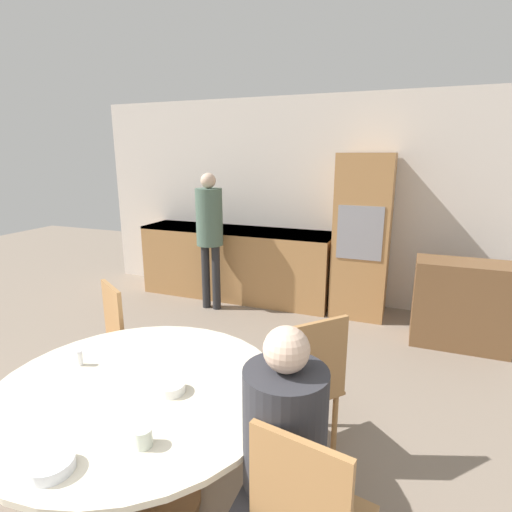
# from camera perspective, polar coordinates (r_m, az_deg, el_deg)

# --- Properties ---
(wall_back) EXTENTS (6.30, 0.05, 2.60)m
(wall_back) POSITION_cam_1_polar(r_m,az_deg,el_deg) (5.22, 8.95, 7.66)
(wall_back) COLOR silver
(wall_back) RESTS_ON ground_plane
(kitchen_counter) EXTENTS (2.56, 0.60, 0.94)m
(kitchen_counter) POSITION_cam_1_polar(r_m,az_deg,el_deg) (5.37, -2.91, -0.89)
(kitchen_counter) COLOR #AD7A47
(kitchen_counter) RESTS_ON ground_plane
(oven_unit) EXTENTS (0.62, 0.59, 1.91)m
(oven_unit) POSITION_cam_1_polar(r_m,az_deg,el_deg) (4.85, 14.95, 2.71)
(oven_unit) COLOR #AD7A47
(oven_unit) RESTS_ON ground_plane
(sideboard) EXTENTS (0.90, 0.45, 0.87)m
(sideboard) POSITION_cam_1_polar(r_m,az_deg,el_deg) (4.51, 27.24, -6.14)
(sideboard) COLOR brown
(sideboard) RESTS_ON ground_plane
(dining_table) EXTENTS (1.48, 1.48, 0.74)m
(dining_table) POSITION_cam_1_polar(r_m,az_deg,el_deg) (2.34, -16.20, -21.50)
(dining_table) COLOR brown
(dining_table) RESTS_ON ground_plane
(chair_far_left) EXTENTS (0.55, 0.55, 0.97)m
(chair_far_left) POSITION_cam_1_polar(r_m,az_deg,el_deg) (3.20, -21.00, -11.57)
(chair_far_left) COLOR #AD7A47
(chair_far_left) RESTS_ON ground_plane
(chair_far_right) EXTENTS (0.56, 0.56, 0.97)m
(chair_far_right) POSITION_cam_1_polar(r_m,az_deg,el_deg) (2.58, 7.64, -17.23)
(chair_far_right) COLOR #AD7A47
(chair_far_right) RESTS_ON ground_plane
(person_seated) EXTENTS (0.34, 0.40, 1.27)m
(person_seated) POSITION_cam_1_polar(r_m,az_deg,el_deg) (1.77, 3.82, -26.20)
(person_seated) COLOR #262628
(person_seated) RESTS_ON ground_plane
(person_standing) EXTENTS (0.32, 0.32, 1.68)m
(person_standing) POSITION_cam_1_polar(r_m,az_deg,el_deg) (4.86, -6.66, 4.24)
(person_standing) COLOR #262628
(person_standing) RESTS_ON ground_plane
(cup) EXTENTS (0.08, 0.08, 0.08)m
(cup) POSITION_cam_1_polar(r_m,az_deg,el_deg) (1.84, -15.87, -23.66)
(cup) COLOR silver
(cup) RESTS_ON dining_table
(bowl_near) EXTENTS (0.17, 0.17, 0.05)m
(bowl_near) POSITION_cam_1_polar(r_m,az_deg,el_deg) (1.85, -27.25, -25.03)
(bowl_near) COLOR silver
(bowl_near) RESTS_ON dining_table
(bowl_centre) EXTENTS (0.14, 0.14, 0.05)m
(bowl_centre) POSITION_cam_1_polar(r_m,az_deg,el_deg) (2.14, -12.04, -17.94)
(bowl_centre) COLOR white
(bowl_centre) RESTS_ON dining_table
(salt_shaker) EXTENTS (0.03, 0.03, 0.09)m
(salt_shaker) POSITION_cam_1_polar(r_m,az_deg,el_deg) (2.52, -23.87, -13.18)
(salt_shaker) COLOR white
(salt_shaker) RESTS_ON dining_table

